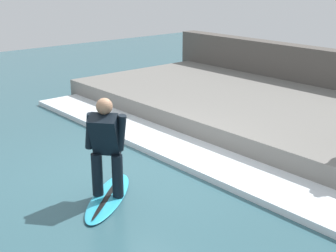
{
  "coord_description": "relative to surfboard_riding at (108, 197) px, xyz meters",
  "views": [
    {
      "loc": [
        -4.33,
        -5.9,
        3.27
      ],
      "look_at": [
        0.75,
        0.0,
        0.7
      ],
      "focal_mm": 50.0,
      "sensor_mm": 36.0,
      "label": 1
    }
  ],
  "objects": [
    {
      "name": "wave_foam_crest",
      "position": [
        2.12,
        0.47,
        0.03
      ],
      "size": [
        1.1,
        10.16,
        0.11
      ],
      "primitive_type": "cube",
      "color": "silver",
      "rests_on": "ground_plane"
    },
    {
      "name": "ground_plane",
      "position": [
        0.85,
        0.47,
        -0.03
      ],
      "size": [
        28.0,
        28.0,
        0.0
      ],
      "primitive_type": "plane",
      "color": "#335B66"
    },
    {
      "name": "surfer_riding",
      "position": [
        0.0,
        0.0,
        0.87
      ],
      "size": [
        0.62,
        0.61,
        1.52
      ],
      "color": "black",
      "rests_on": "surfboard_riding"
    },
    {
      "name": "concrete_ledge",
      "position": [
        4.87,
        0.47,
        0.2
      ],
      "size": [
        4.4,
        10.69,
        0.47
      ],
      "primitive_type": "cube",
      "color": "slate",
      "rests_on": "ground_plane"
    },
    {
      "name": "surfboard_riding",
      "position": [
        0.0,
        0.0,
        0.0
      ],
      "size": [
        1.6,
        1.44,
        0.07
      ],
      "color": "#2DADD1",
      "rests_on": "ground_plane"
    }
  ]
}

